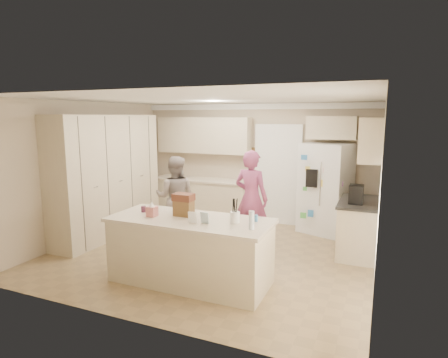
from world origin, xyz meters
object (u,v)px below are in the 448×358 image
at_px(island_base, 190,252).
at_px(utensil_crock, 235,217).
at_px(tissue_box, 152,211).
at_px(teen_boy, 175,197).
at_px(refrigerator, 325,189).
at_px(teen_girl, 251,199).
at_px(dollhouse_body, 184,208).
at_px(coffee_maker, 356,194).

height_order(island_base, utensil_crock, utensil_crock).
relative_size(island_base, tissue_box, 15.71).
bearing_deg(tissue_box, teen_boy, 110.42).
xyz_separation_m(tissue_box, teen_boy, (-0.65, 1.76, -0.20)).
distance_m(refrigerator, teen_boy, 2.98).
xyz_separation_m(utensil_crock, teen_girl, (-0.36, 1.73, -0.13)).
height_order(utensil_crock, teen_girl, teen_girl).
bearing_deg(teen_girl, dollhouse_body, 83.79).
relative_size(tissue_box, dollhouse_body, 0.54).
bearing_deg(utensil_crock, teen_boy, 139.06).
xyz_separation_m(refrigerator, teen_girl, (-1.11, -1.32, -0.03)).
xyz_separation_m(teen_boy, teen_girl, (1.49, 0.12, 0.08)).
bearing_deg(coffee_maker, island_base, -137.17).
distance_m(refrigerator, coffee_maker, 1.37).
bearing_deg(island_base, teen_girl, 80.79).
xyz_separation_m(island_base, teen_girl, (0.29, 1.78, 0.43)).
relative_size(utensil_crock, teen_boy, 0.09).
bearing_deg(utensil_crock, teen_girl, 101.81).
distance_m(refrigerator, island_base, 3.43).
bearing_deg(teen_boy, refrigerator, -168.68).
relative_size(coffee_maker, island_base, 0.14).
distance_m(coffee_maker, island_base, 2.87).
relative_size(coffee_maker, dollhouse_body, 1.15).
distance_m(refrigerator, utensil_crock, 3.14).
distance_m(coffee_maker, utensil_crock, 2.32).
xyz_separation_m(coffee_maker, island_base, (-2.05, -1.90, -0.63)).
distance_m(refrigerator, teen_girl, 1.73).
height_order(coffee_maker, dollhouse_body, coffee_maker).
bearing_deg(coffee_maker, teen_girl, -176.05).
bearing_deg(teen_boy, utensil_crock, 121.44).
distance_m(dollhouse_body, teen_girl, 1.74).
bearing_deg(island_base, utensil_crock, 4.40).
bearing_deg(dollhouse_body, refrigerator, 62.65).
distance_m(utensil_crock, tissue_box, 1.21).
xyz_separation_m(tissue_box, teen_girl, (0.84, 1.88, -0.13)).
bearing_deg(coffee_maker, teen_boy, -175.76).
relative_size(island_base, dollhouse_body, 8.46).
height_order(island_base, teen_girl, teen_girl).
bearing_deg(refrigerator, dollhouse_body, -97.95).
relative_size(refrigerator, tissue_box, 12.86).
xyz_separation_m(utensil_crock, tissue_box, (-1.20, -0.15, -0.00)).
distance_m(utensil_crock, dollhouse_body, 0.80).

